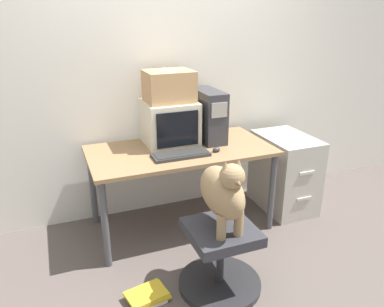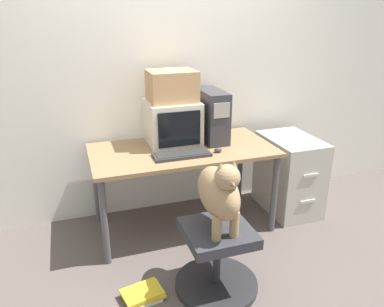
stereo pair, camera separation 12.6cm
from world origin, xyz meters
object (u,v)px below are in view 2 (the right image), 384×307
(filing_cabinet, at_px, (289,174))
(cardboard_box, at_px, (172,86))
(keyboard, at_px, (182,154))
(pc_tower, at_px, (211,115))
(book_stack_floor, at_px, (143,294))
(crt_monitor, at_px, (173,123))
(dog, at_px, (219,192))
(office_chair, at_px, (217,259))

(filing_cabinet, xyz_separation_m, cardboard_box, (-1.05, 0.18, 0.84))
(keyboard, height_order, cardboard_box, cardboard_box)
(pc_tower, xyz_separation_m, filing_cabinet, (0.71, -0.16, -0.58))
(filing_cabinet, xyz_separation_m, book_stack_floor, (-1.52, -0.74, -0.32))
(keyboard, bearing_deg, pc_tower, 39.51)
(crt_monitor, xyz_separation_m, filing_cabinet, (1.05, -0.18, -0.54))
(crt_monitor, xyz_separation_m, book_stack_floor, (-0.48, -0.92, -0.86))
(dog, xyz_separation_m, cardboard_box, (-0.01, 0.98, 0.47))
(crt_monitor, xyz_separation_m, office_chair, (0.01, -0.97, -0.66))
(filing_cabinet, bearing_deg, dog, -142.23)
(dog, bearing_deg, office_chair, 90.00)
(pc_tower, height_order, office_chair, pc_tower)
(crt_monitor, xyz_separation_m, dog, (0.01, -0.98, -0.17))
(keyboard, height_order, book_stack_floor, keyboard)
(dog, height_order, cardboard_box, cardboard_box)
(filing_cabinet, bearing_deg, crt_monitor, 170.22)
(pc_tower, xyz_separation_m, dog, (-0.32, -0.96, -0.20))
(keyboard, xyz_separation_m, filing_cabinet, (1.06, 0.13, -0.37))
(cardboard_box, bearing_deg, filing_cabinet, -9.98)
(book_stack_floor, bearing_deg, filing_cabinet, 25.99)
(dog, relative_size, filing_cabinet, 0.72)
(cardboard_box, relative_size, book_stack_floor, 1.30)
(office_chair, distance_m, cardboard_box, 1.37)
(office_chair, bearing_deg, crt_monitor, 90.79)
(crt_monitor, xyz_separation_m, pc_tower, (0.34, -0.02, 0.04))
(keyboard, bearing_deg, dog, -87.19)
(office_chair, bearing_deg, cardboard_box, 90.79)
(pc_tower, relative_size, office_chair, 0.78)
(crt_monitor, distance_m, pc_tower, 0.34)
(office_chair, bearing_deg, filing_cabinet, 37.45)
(crt_monitor, distance_m, book_stack_floor, 1.35)
(office_chair, relative_size, book_stack_floor, 1.94)
(crt_monitor, distance_m, office_chair, 1.18)
(pc_tower, bearing_deg, crt_monitor, 177.25)
(office_chair, height_order, cardboard_box, cardboard_box)
(keyboard, bearing_deg, book_stack_floor, -126.70)
(dog, distance_m, book_stack_floor, 0.85)
(keyboard, height_order, dog, dog)
(pc_tower, distance_m, cardboard_box, 0.43)
(crt_monitor, distance_m, keyboard, 0.35)
(office_chair, height_order, dog, dog)
(dog, xyz_separation_m, filing_cabinet, (1.03, 0.80, -0.37))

